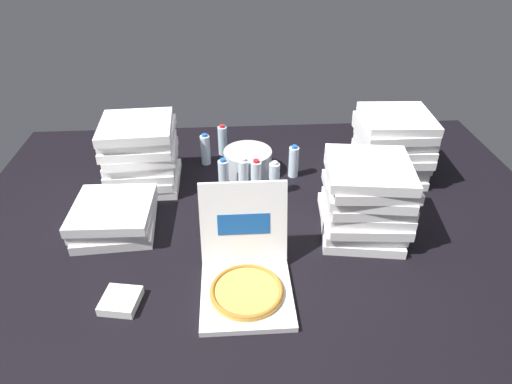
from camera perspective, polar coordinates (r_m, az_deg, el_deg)
ground_plane at (r=2.33m, az=0.99°, el=-4.40°), size 3.20×2.40×0.02m
open_pizza_box at (r=1.94m, az=-1.34°, el=-10.19°), size 0.39×0.50×0.41m
pizza_stack_right_near at (r=2.23m, az=14.01°, el=-0.88°), size 0.46×0.45×0.40m
pizza_stack_left_far at (r=2.64m, az=-14.66°, el=4.85°), size 0.43×0.42×0.40m
pizza_stack_right_mid at (r=2.37m, az=-17.83°, el=-3.01°), size 0.41×0.41×0.15m
pizza_stack_right_far at (r=2.76m, az=17.12°, el=5.72°), size 0.42×0.43×0.40m
ice_bucket at (r=2.72m, az=-1.07°, el=3.91°), size 0.30×0.30×0.15m
water_bottle_0 at (r=2.68m, az=4.88°, el=3.93°), size 0.06×0.06×0.21m
water_bottle_1 at (r=2.51m, az=2.37°, el=1.75°), size 0.06×0.06×0.21m
water_bottle_2 at (r=2.54m, az=-1.63°, el=2.22°), size 0.06×0.06×0.21m
water_bottle_3 at (r=2.54m, az=-4.21°, el=2.13°), size 0.06×0.06×0.21m
water_bottle_4 at (r=2.53m, az=0.02°, el=2.02°), size 0.06×0.06×0.21m
water_bottle_5 at (r=2.83m, az=-6.56°, el=5.46°), size 0.06×0.06×0.21m
water_bottle_6 at (r=2.93m, az=-4.34°, el=6.68°), size 0.06×0.06×0.21m
napkin_pile at (r=1.99m, az=-17.10°, el=-13.29°), size 0.18×0.18×0.04m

